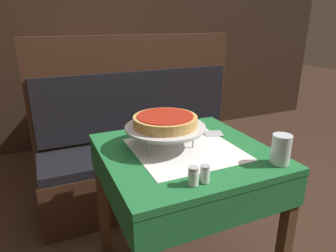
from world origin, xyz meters
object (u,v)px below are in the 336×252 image
object	(u,v)px
pizza_server	(197,134)
salt_shaker	(193,176)
napkin_holder	(153,120)
condiment_caddy	(113,80)
booth_bench	(145,155)
water_glass_near	(281,149)
deep_dish_pizza	(165,121)
pepper_shaker	(205,174)
dining_table_rear	(106,94)
pizza_pan_stand	(165,128)
dining_table_front	(185,170)

from	to	relation	value
pizza_server	salt_shaker	size ratio (longest dim) A/B	4.01
napkin_holder	condiment_caddy	size ratio (longest dim) A/B	0.69
booth_bench	water_glass_near	bearing A→B (deg)	-79.96
booth_bench	deep_dish_pizza	xyz separation A→B (m)	(-0.16, -0.75, 0.52)
pizza_server	pepper_shaker	size ratio (longest dim) A/B	4.26
deep_dish_pizza	pepper_shaker	size ratio (longest dim) A/B	4.40
dining_table_rear	salt_shaker	size ratio (longest dim) A/B	10.69
dining_table_rear	deep_dish_pizza	distance (m)	1.56
dining_table_rear	pizza_server	distance (m)	1.48
dining_table_rear	pepper_shaker	distance (m)	1.91
water_glass_near	condiment_caddy	xyz separation A→B (m)	(-0.23, 1.81, -0.02)
pizza_pan_stand	pizza_server	xyz separation A→B (m)	(0.21, 0.07, -0.09)
pepper_shaker	condiment_caddy	distance (m)	1.82
water_glass_near	pizza_pan_stand	bearing A→B (deg)	135.42
pizza_pan_stand	deep_dish_pizza	bearing A→B (deg)	-90.00
booth_bench	water_glass_near	xyz separation A→B (m)	(0.20, -1.10, 0.46)
water_glass_near	napkin_holder	distance (m)	0.69
dining_table_rear	water_glass_near	world-z (taller)	water_glass_near
deep_dish_pizza	water_glass_near	bearing A→B (deg)	-44.58
dining_table_rear	salt_shaker	distance (m)	1.91
water_glass_near	salt_shaker	size ratio (longest dim) A/B	1.77
pizza_pan_stand	salt_shaker	bearing A→B (deg)	-97.56
dining_table_rear	booth_bench	size ratio (longest dim) A/B	0.50
dining_table_rear	deep_dish_pizza	bearing A→B (deg)	-92.51
salt_shaker	pizza_pan_stand	bearing A→B (deg)	82.44
booth_bench	water_glass_near	distance (m)	1.21
dining_table_front	dining_table_rear	size ratio (longest dim) A/B	0.99
booth_bench	pepper_shaker	bearing A→B (deg)	-98.29
dining_table_rear	water_glass_near	distance (m)	1.92
salt_shaker	booth_bench	bearing A→B (deg)	79.35
deep_dish_pizza	napkin_holder	bearing A→B (deg)	81.58
water_glass_near	pepper_shaker	bearing A→B (deg)	-179.16
water_glass_near	napkin_holder	size ratio (longest dim) A/B	1.24
pizza_pan_stand	pizza_server	world-z (taller)	pizza_pan_stand
pizza_server	condiment_caddy	size ratio (longest dim) A/B	1.95
dining_table_front	pizza_pan_stand	world-z (taller)	pizza_pan_stand
pizza_pan_stand	condiment_caddy	world-z (taller)	condiment_caddy
dining_table_rear	condiment_caddy	world-z (taller)	condiment_caddy
dining_table_front	pizza_server	size ratio (longest dim) A/B	2.64
booth_bench	condiment_caddy	distance (m)	0.83
condiment_caddy	dining_table_front	bearing A→B (deg)	-92.08
dining_table_front	dining_table_rear	xyz separation A→B (m)	(-0.00, 1.61, 0.01)
condiment_caddy	pizza_pan_stand	bearing A→B (deg)	-94.90
condiment_caddy	booth_bench	bearing A→B (deg)	-87.07
dining_table_front	salt_shaker	size ratio (longest dim) A/B	10.60
dining_table_front	deep_dish_pizza	world-z (taller)	deep_dish_pizza
dining_table_front	pepper_shaker	distance (m)	0.33
dining_table_front	pizza_pan_stand	size ratio (longest dim) A/B	2.02
napkin_holder	booth_bench	bearing A→B (deg)	76.03
dining_table_rear	pepper_shaker	world-z (taller)	pepper_shaker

